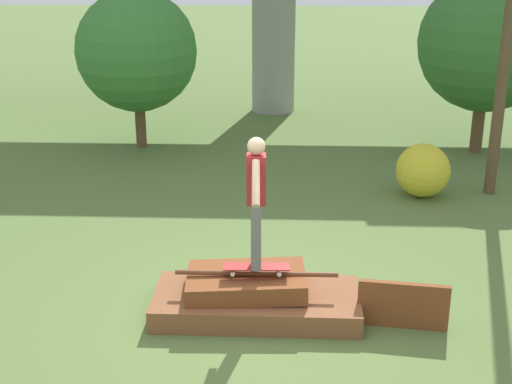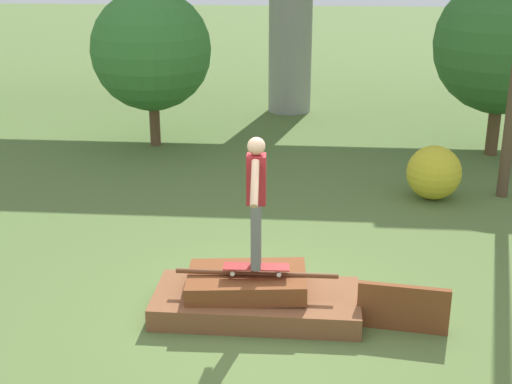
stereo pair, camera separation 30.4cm
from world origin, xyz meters
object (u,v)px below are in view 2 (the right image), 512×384
at_px(skateboard, 256,267).
at_px(skater, 256,194).
at_px(tree_behind_right, 151,50).
at_px(bush_yellow_flowering, 434,173).
at_px(tree_behind_left, 503,45).

xyz_separation_m(skateboard, skater, (0.00, 0.00, 0.92)).
height_order(skateboard, tree_behind_right, tree_behind_right).
bearing_deg(skateboard, skater, 81.12).
distance_m(skateboard, tree_behind_right, 7.90).
relative_size(skater, bush_yellow_flowering, 1.67).
relative_size(skater, tree_behind_right, 0.47).
bearing_deg(tree_behind_left, bush_yellow_flowering, -120.33).
xyz_separation_m(skateboard, tree_behind_right, (-2.80, 7.25, 1.42)).
xyz_separation_m(skater, tree_behind_right, (-2.80, 7.25, 0.50)).
height_order(tree_behind_right, bush_yellow_flowering, tree_behind_right).
bearing_deg(bush_yellow_flowering, skater, -122.42).
height_order(skater, bush_yellow_flowering, skater).
relative_size(skateboard, skater, 0.50).
xyz_separation_m(tree_behind_left, bush_yellow_flowering, (-1.63, -2.79, -1.81)).
bearing_deg(tree_behind_right, skateboard, -68.86).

